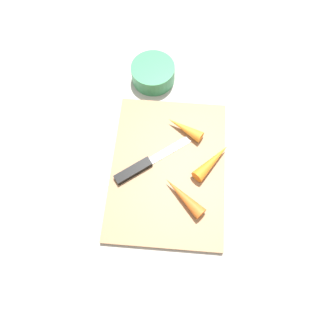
{
  "coord_description": "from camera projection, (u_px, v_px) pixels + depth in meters",
  "views": [
    {
      "loc": [
        -0.26,
        -0.02,
        0.66
      ],
      "look_at": [
        0.0,
        0.0,
        0.01
      ],
      "focal_mm": 32.67,
      "sensor_mm": 36.0,
      "label": 1
    }
  ],
  "objects": [
    {
      "name": "knife",
      "position": [
        138.0,
        168.0,
        0.7
      ],
      "size": [
        0.14,
        0.17,
        0.01
      ],
      "rotation": [
        0.0,
        0.0,
        5.36
      ],
      "color": "#B7B7BC",
      "rests_on": "cutting_board"
    },
    {
      "name": "carrot_longest",
      "position": [
        183.0,
        197.0,
        0.66
      ],
      "size": [
        0.1,
        0.1,
        0.03
      ],
      "primitive_type": "cone",
      "rotation": [
        0.0,
        1.57,
        0.84
      ],
      "color": "orange",
      "rests_on": "cutting_board"
    },
    {
      "name": "ground_plane",
      "position": [
        168.0,
        170.0,
        0.71
      ],
      "size": [
        1.4,
        1.4,
        0.0
      ],
      "primitive_type": "plane",
      "color": "#ADA8A0"
    },
    {
      "name": "carrot_medium",
      "position": [
        212.0,
        161.0,
        0.69
      ],
      "size": [
        0.1,
        0.09,
        0.03
      ],
      "primitive_type": "cone",
      "rotation": [
        0.0,
        1.57,
        5.6
      ],
      "color": "orange",
      "rests_on": "cutting_board"
    },
    {
      "name": "carrot_shortest",
      "position": [
        185.0,
        128.0,
        0.72
      ],
      "size": [
        0.07,
        0.09,
        0.03
      ],
      "primitive_type": "cone",
      "rotation": [
        0.0,
        1.57,
        1.07
      ],
      "color": "orange",
      "rests_on": "cutting_board"
    },
    {
      "name": "small_bowl",
      "position": [
        153.0,
        73.0,
        0.79
      ],
      "size": [
        0.11,
        0.11,
        0.05
      ],
      "primitive_type": "cylinder",
      "color": "#388C59",
      "rests_on": "ground_plane"
    },
    {
      "name": "cutting_board",
      "position": [
        168.0,
        169.0,
        0.71
      ],
      "size": [
        0.36,
        0.26,
        0.01
      ],
      "primitive_type": "cube",
      "color": "#99704C",
      "rests_on": "ground_plane"
    }
  ]
}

